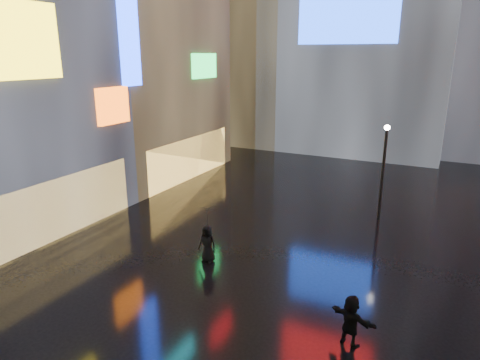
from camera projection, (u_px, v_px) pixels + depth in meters
The scene contains 7 objects.
ground at pixel (312, 235), 21.43m from camera, with size 140.00×140.00×0.00m, color black.
building_left_far at pixel (128, 21), 30.36m from camera, with size 10.28×12.00×22.00m.
tower_flank_left at pixel (250, 9), 42.63m from camera, with size 10.00×10.00×26.00m, color black.
lamp_far at pixel (383, 167), 22.82m from camera, with size 0.30×0.30×5.20m.
pedestrian_4 at pixel (207, 244), 18.53m from camera, with size 0.81×0.53×1.66m, color black.
pedestrian_5 at pixel (351, 321), 13.16m from camera, with size 1.57×0.50×1.69m, color black.
umbrella_2 at pixel (207, 217), 18.17m from camera, with size 0.93×0.95×0.85m, color black.
Camera 1 is at (5.69, 0.73, 8.73)m, focal length 32.00 mm.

